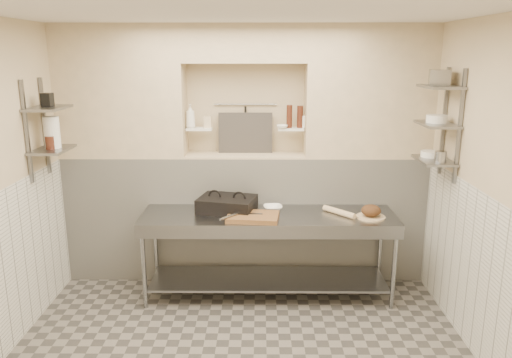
{
  "coord_description": "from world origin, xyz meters",
  "views": [
    {
      "loc": [
        0.16,
        -3.66,
        2.5
      ],
      "look_at": [
        0.13,
        0.9,
        1.35
      ],
      "focal_mm": 35.0,
      "sensor_mm": 36.0,
      "label": 1
    }
  ],
  "objects_px": {
    "bottle_soap": "(190,116)",
    "bowl_alcove": "(282,127)",
    "bread_loaf": "(371,211)",
    "cutting_board": "(253,217)",
    "rolling_pin": "(339,212)",
    "mixing_bowl": "(273,208)",
    "prep_table": "(268,239)",
    "panini_press": "(227,204)",
    "jug_left": "(52,132)"
  },
  "relations": [
    {
      "from": "bottle_soap",
      "to": "bowl_alcove",
      "type": "distance_m",
      "value": 1.0
    },
    {
      "from": "bread_loaf",
      "to": "cutting_board",
      "type": "bearing_deg",
      "value": -177.74
    },
    {
      "from": "bowl_alcove",
      "to": "bread_loaf",
      "type": "bearing_deg",
      "value": -34.3
    },
    {
      "from": "rolling_pin",
      "to": "cutting_board",
      "type": "bearing_deg",
      "value": -171.02
    },
    {
      "from": "bowl_alcove",
      "to": "mixing_bowl",
      "type": "bearing_deg",
      "value": -106.12
    },
    {
      "from": "prep_table",
      "to": "bread_loaf",
      "type": "xyz_separation_m",
      "value": [
        1.03,
        -0.08,
        0.33
      ]
    },
    {
      "from": "mixing_bowl",
      "to": "prep_table",
      "type": "bearing_deg",
      "value": -106.71
    },
    {
      "from": "panini_press",
      "to": "bowl_alcove",
      "type": "bearing_deg",
      "value": 48.59
    },
    {
      "from": "prep_table",
      "to": "cutting_board",
      "type": "distance_m",
      "value": 0.35
    },
    {
      "from": "bottle_soap",
      "to": "panini_press",
      "type": "bearing_deg",
      "value": -45.94
    },
    {
      "from": "prep_table",
      "to": "bowl_alcove",
      "type": "bearing_deg",
      "value": 73.7
    },
    {
      "from": "bottle_soap",
      "to": "jug_left",
      "type": "height_order",
      "value": "bottle_soap"
    },
    {
      "from": "bowl_alcove",
      "to": "bottle_soap",
      "type": "bearing_deg",
      "value": 178.86
    },
    {
      "from": "mixing_bowl",
      "to": "bowl_alcove",
      "type": "height_order",
      "value": "bowl_alcove"
    },
    {
      "from": "panini_press",
      "to": "bread_loaf",
      "type": "height_order",
      "value": "panini_press"
    },
    {
      "from": "bowl_alcove",
      "to": "jug_left",
      "type": "height_order",
      "value": "jug_left"
    },
    {
      "from": "prep_table",
      "to": "bowl_alcove",
      "type": "height_order",
      "value": "bowl_alcove"
    },
    {
      "from": "cutting_board",
      "to": "bowl_alcove",
      "type": "bearing_deg",
      "value": 64.44
    },
    {
      "from": "prep_table",
      "to": "bottle_soap",
      "type": "distance_m",
      "value": 1.56
    },
    {
      "from": "mixing_bowl",
      "to": "bread_loaf",
      "type": "distance_m",
      "value": 1.01
    },
    {
      "from": "rolling_pin",
      "to": "jug_left",
      "type": "bearing_deg",
      "value": -177.6
    },
    {
      "from": "cutting_board",
      "to": "rolling_pin",
      "type": "xyz_separation_m",
      "value": [
        0.88,
        0.14,
        0.01
      ]
    },
    {
      "from": "rolling_pin",
      "to": "bottle_soap",
      "type": "distance_m",
      "value": 1.88
    },
    {
      "from": "panini_press",
      "to": "mixing_bowl",
      "type": "height_order",
      "value": "panini_press"
    },
    {
      "from": "mixing_bowl",
      "to": "rolling_pin",
      "type": "bearing_deg",
      "value": -12.67
    },
    {
      "from": "prep_table",
      "to": "cutting_board",
      "type": "height_order",
      "value": "cutting_board"
    },
    {
      "from": "panini_press",
      "to": "cutting_board",
      "type": "height_order",
      "value": "panini_press"
    },
    {
      "from": "bread_loaf",
      "to": "jug_left",
      "type": "bearing_deg",
      "value": -179.53
    },
    {
      "from": "prep_table",
      "to": "bowl_alcove",
      "type": "relative_size",
      "value": 21.35
    },
    {
      "from": "bottle_soap",
      "to": "bowl_alcove",
      "type": "height_order",
      "value": "bottle_soap"
    },
    {
      "from": "jug_left",
      "to": "bowl_alcove",
      "type": "bearing_deg",
      "value": 15.52
    },
    {
      "from": "mixing_bowl",
      "to": "rolling_pin",
      "type": "relative_size",
      "value": 0.5
    },
    {
      "from": "cutting_board",
      "to": "bread_loaf",
      "type": "bearing_deg",
      "value": 2.26
    },
    {
      "from": "prep_table",
      "to": "mixing_bowl",
      "type": "xyz_separation_m",
      "value": [
        0.05,
        0.16,
        0.28
      ]
    },
    {
      "from": "cutting_board",
      "to": "bread_loaf",
      "type": "height_order",
      "value": "bread_loaf"
    },
    {
      "from": "cutting_board",
      "to": "rolling_pin",
      "type": "distance_m",
      "value": 0.89
    },
    {
      "from": "cutting_board",
      "to": "mixing_bowl",
      "type": "distance_m",
      "value": 0.36
    },
    {
      "from": "panini_press",
      "to": "mixing_bowl",
      "type": "relative_size",
      "value": 3.27
    },
    {
      "from": "prep_table",
      "to": "panini_press",
      "type": "distance_m",
      "value": 0.56
    },
    {
      "from": "rolling_pin",
      "to": "bowl_alcove",
      "type": "relative_size",
      "value": 3.23
    },
    {
      "from": "bread_loaf",
      "to": "rolling_pin",
      "type": "bearing_deg",
      "value": 163.16
    },
    {
      "from": "bottle_soap",
      "to": "bread_loaf",
      "type": "bearing_deg",
      "value": -18.28
    },
    {
      "from": "bread_loaf",
      "to": "jug_left",
      "type": "distance_m",
      "value": 3.21
    },
    {
      "from": "prep_table",
      "to": "rolling_pin",
      "type": "relative_size",
      "value": 6.6
    },
    {
      "from": "panini_press",
      "to": "rolling_pin",
      "type": "bearing_deg",
      "value": 8.75
    },
    {
      "from": "mixing_bowl",
      "to": "jug_left",
      "type": "distance_m",
      "value": 2.31
    },
    {
      "from": "panini_press",
      "to": "bread_loaf",
      "type": "bearing_deg",
      "value": 6.2
    },
    {
      "from": "mixing_bowl",
      "to": "bowl_alcove",
      "type": "xyz_separation_m",
      "value": [
        0.1,
        0.35,
        0.81
      ]
    },
    {
      "from": "mixing_bowl",
      "to": "bottle_soap",
      "type": "bearing_deg",
      "value": 157.23
    },
    {
      "from": "bottle_soap",
      "to": "jug_left",
      "type": "xyz_separation_m",
      "value": [
        -1.25,
        -0.64,
        -0.08
      ]
    }
  ]
}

